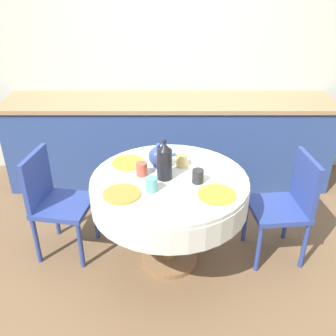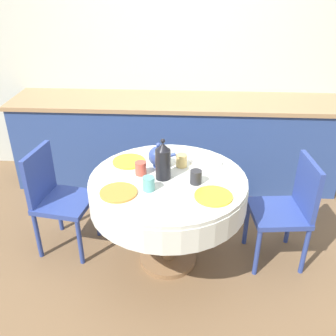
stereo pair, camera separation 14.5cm
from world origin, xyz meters
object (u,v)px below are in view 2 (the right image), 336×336
Objects in this scene: chair_left at (289,206)px; teapot at (159,156)px; coffee_carafe at (163,161)px; chair_right at (56,195)px.

chair_left is 4.22× the size of teapot.
chair_left is at bearing -4.47° from teapot.
teapot reaches higher than chair_left.
chair_left is at bearing 5.57° from coffee_carafe.
coffee_carafe reaches higher than chair_right.
coffee_carafe is at bearing -75.03° from teapot.
teapot reaches higher than chair_right.
coffee_carafe is (-0.92, -0.09, 0.40)m from chair_left.
chair_right is (-1.77, 0.05, 0.00)m from chair_left.
coffee_carafe reaches higher than teapot.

